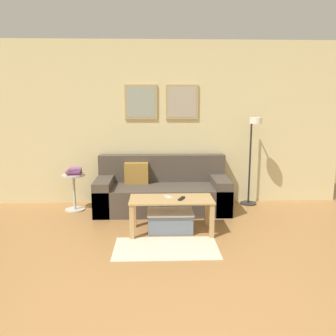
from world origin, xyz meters
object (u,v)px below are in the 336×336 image
object	(u,v)px
couch	(162,192)
storage_bin	(170,221)
floor_lamp	(253,149)
coffee_table	(171,205)
remote_control	(182,198)
side_table	(74,189)
book_stack	(74,171)
cell_phone	(169,197)

from	to	relation	value
couch	storage_bin	bearing A→B (deg)	-84.61
floor_lamp	coffee_table	bearing A→B (deg)	-139.92
remote_control	side_table	bearing A→B (deg)	170.90
coffee_table	floor_lamp	distance (m)	1.78
coffee_table	floor_lamp	bearing A→B (deg)	40.08
side_table	remote_control	bearing A→B (deg)	-33.66
book_stack	remote_control	size ratio (longest dim) A/B	1.50
side_table	book_stack	bearing A→B (deg)	-41.08
storage_bin	side_table	distance (m)	1.70
floor_lamp	side_table	bearing A→B (deg)	-177.80
coffee_table	side_table	bearing A→B (deg)	145.24
side_table	book_stack	size ratio (longest dim) A/B	2.43
couch	side_table	distance (m)	1.32
cell_phone	coffee_table	bearing A→B (deg)	-94.78
cell_phone	couch	bearing A→B (deg)	67.25
cell_phone	storage_bin	bearing A→B (deg)	-68.77
coffee_table	floor_lamp	world-z (taller)	floor_lamp
side_table	remote_control	size ratio (longest dim) A/B	3.66
couch	side_table	xyz separation A→B (m)	(-1.32, 0.01, 0.06)
book_stack	floor_lamp	bearing A→B (deg)	2.60
coffee_table	side_table	world-z (taller)	side_table
couch	storage_bin	xyz separation A→B (m)	(0.09, -0.93, -0.14)
side_table	remote_control	world-z (taller)	side_table
floor_lamp	cell_phone	bearing A→B (deg)	-142.08
couch	cell_phone	world-z (taller)	couch
book_stack	remote_control	world-z (taller)	book_stack
remote_control	couch	bearing A→B (deg)	126.88
floor_lamp	cell_phone	xyz separation A→B (m)	(-1.32, -1.03, -0.46)
book_stack	cell_phone	world-z (taller)	book_stack
remote_control	cell_phone	size ratio (longest dim) A/B	1.07
storage_bin	cell_phone	distance (m)	0.31
couch	book_stack	xyz separation A→B (m)	(-1.30, -0.01, 0.33)
couch	cell_phone	xyz separation A→B (m)	(0.07, -0.91, 0.17)
storage_bin	cell_phone	size ratio (longest dim) A/B	4.11
book_stack	cell_phone	distance (m)	1.65
remote_control	cell_phone	world-z (taller)	remote_control
storage_bin	remote_control	distance (m)	0.36
couch	floor_lamp	xyz separation A→B (m)	(1.39, 0.11, 0.63)
storage_bin	side_table	world-z (taller)	side_table
book_stack	remote_control	xyz separation A→B (m)	(1.52, -1.01, -0.15)
couch	book_stack	distance (m)	1.34
coffee_table	cell_phone	size ratio (longest dim) A/B	7.38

